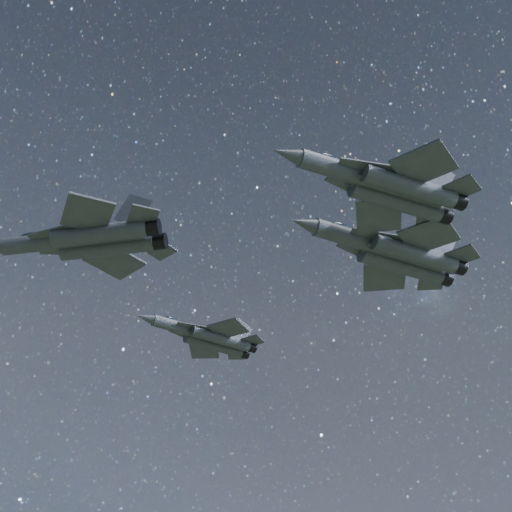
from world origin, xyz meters
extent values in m
cylinder|color=#2D3138|center=(-19.68, -1.46, 154.45)|extent=(7.43, 4.43, 1.57)
ellipsoid|color=black|center=(-20.78, -0.98, 155.20)|extent=(2.61, 1.93, 0.77)
cube|color=#2D3138|center=(-14.90, -3.57, 154.40)|extent=(8.14, 4.70, 1.30)
cylinder|color=#2D3138|center=(-14.94, -4.65, 153.95)|extent=(8.34, 4.83, 1.57)
cylinder|color=#2D3138|center=(-14.13, -2.81, 153.95)|extent=(8.34, 4.83, 1.57)
cylinder|color=black|center=(-10.72, -6.51, 153.95)|extent=(1.78, 1.85, 1.45)
cylinder|color=black|center=(-9.91, -4.68, 153.95)|extent=(1.78, 1.85, 1.45)
cube|color=#2D3138|center=(-18.57, -3.43, 154.33)|extent=(4.91, 3.88, 0.12)
cube|color=#2D3138|center=(-17.48, -0.95, 154.33)|extent=(5.33, 2.23, 0.12)
cube|color=#2D3138|center=(-16.09, -6.77, 154.15)|extent=(4.39, 4.81, 0.20)
cube|color=#2D3138|center=(-13.34, -0.53, 154.15)|extent=(5.71, 5.58, 0.20)
cube|color=#2D3138|center=(-11.61, -7.54, 154.15)|extent=(2.57, 2.74, 0.15)
cube|color=#2D3138|center=(-9.75, -3.32, 154.15)|extent=(3.39, 3.34, 0.15)
cube|color=#2D3138|center=(-12.38, -6.05, 155.86)|extent=(3.14, 1.81, 3.57)
cube|color=#2D3138|center=(-11.37, -3.76, 155.86)|extent=(3.36, 1.29, 3.57)
cylinder|color=#2D3138|center=(-4.87, 18.37, 159.27)|extent=(6.79, 3.24, 1.40)
cone|color=#2D3138|center=(-9.02, 17.14, 159.27)|extent=(2.43, 1.82, 1.26)
ellipsoid|color=black|center=(-5.91, 18.06, 159.94)|extent=(2.32, 1.52, 0.69)
cube|color=#2D3138|center=(-0.38, 19.70, 159.22)|extent=(7.46, 3.39, 1.17)
cylinder|color=#2D3138|center=(0.22, 18.94, 158.82)|extent=(7.65, 3.50, 1.40)
cylinder|color=#2D3138|center=(-0.29, 20.66, 158.82)|extent=(7.65, 3.50, 1.40)
cylinder|color=black|center=(4.19, 20.11, 158.82)|extent=(1.49, 1.58, 1.30)
cylinder|color=black|center=(3.68, 21.84, 158.82)|extent=(1.49, 1.58, 1.30)
cube|color=#2D3138|center=(-2.97, 17.66, 159.16)|extent=(4.75, 1.44, 0.11)
cube|color=#2D3138|center=(-3.66, 19.99, 159.16)|extent=(4.61, 3.04, 0.11)
cube|color=#2D3138|center=(0.66, 16.81, 159.00)|extent=(5.17, 5.13, 0.18)
cube|color=#2D3138|center=(-1.08, 22.68, 159.00)|extent=(4.33, 4.64, 0.18)
cube|color=#2D3138|center=(4.18, 18.89, 159.00)|extent=(3.06, 3.05, 0.14)
cube|color=#2D3138|center=(3.00, 22.86, 159.00)|extent=(2.54, 2.67, 0.14)
cube|color=#2D3138|center=(2.78, 19.46, 160.53)|extent=(3.10, 0.78, 3.20)
cube|color=#2D3138|center=(2.14, 21.62, 160.53)|extent=(2.97, 1.27, 3.20)
cylinder|color=#2D3138|center=(3.62, -14.24, 156.61)|extent=(7.75, 2.79, 1.60)
cone|color=#2D3138|center=(-1.24, -15.02, 156.61)|extent=(2.66, 1.81, 1.44)
ellipsoid|color=black|center=(2.40, -14.43, 157.38)|extent=(2.58, 1.45, 0.79)
cube|color=#2D3138|center=(8.88, -13.38, 156.56)|extent=(8.55, 2.86, 1.33)
cylinder|color=#2D3138|center=(9.45, -14.33, 156.10)|extent=(8.76, 2.96, 1.60)
cylinder|color=#2D3138|center=(9.12, -12.31, 156.10)|extent=(8.76, 2.96, 1.60)
cylinder|color=black|center=(14.11, -13.58, 156.10)|extent=(1.55, 1.67, 1.48)
cylinder|color=black|center=(13.78, -11.55, 156.10)|extent=(1.55, 1.67, 1.48)
cube|color=#2D3138|center=(5.66, -15.31, 156.49)|extent=(5.37, 1.30, 0.12)
cube|color=#2D3138|center=(5.22, -12.57, 156.49)|extent=(5.40, 2.90, 0.12)
cube|color=#2D3138|center=(9.64, -16.79, 156.31)|extent=(5.84, 5.89, 0.21)
cube|color=#2D3138|center=(8.53, -9.91, 156.31)|extent=(5.30, 5.58, 0.21)
cube|color=#2D3138|center=(13.92, -14.96, 156.31)|extent=(3.45, 3.48, 0.15)
cube|color=#2D3138|center=(13.16, -10.30, 156.31)|extent=(3.12, 3.24, 0.15)
cube|color=#2D3138|center=(12.43, -14.11, 158.05)|extent=(3.58, 0.60, 3.65)
cube|color=#2D3138|center=(12.02, -11.58, 158.05)|extent=(3.50, 1.01, 3.65)
cylinder|color=#2D3138|center=(7.57, -6.05, 156.48)|extent=(8.06, 3.17, 1.66)
cone|color=#2D3138|center=(2.55, -7.05, 156.48)|extent=(2.80, 1.96, 1.49)
ellipsoid|color=black|center=(6.31, -6.30, 157.28)|extent=(2.71, 1.59, 0.82)
cube|color=#2D3138|center=(13.00, -4.97, 156.43)|extent=(8.89, 3.28, 1.39)
cylinder|color=#2D3138|center=(13.63, -5.93, 155.95)|extent=(9.11, 3.38, 1.66)
cylinder|color=#2D3138|center=(13.21, -3.84, 155.95)|extent=(9.11, 3.38, 1.66)
cylinder|color=black|center=(18.44, -4.98, 155.95)|extent=(1.66, 1.78, 1.54)
cylinder|color=black|center=(18.02, -2.89, 155.95)|extent=(1.66, 1.78, 1.54)
cube|color=#2D3138|center=(9.73, -7.09, 156.36)|extent=(5.55, 1.20, 0.13)
cube|color=#2D3138|center=(9.17, -4.27, 156.36)|extent=(5.58, 3.19, 0.13)
cube|color=#2D3138|center=(13.92, -8.49, 156.16)|extent=(6.09, 6.12, 0.21)
cube|color=#2D3138|center=(12.50, -1.37, 156.16)|extent=(5.41, 5.72, 0.21)
cube|color=#2D3138|center=(18.29, -6.42, 156.16)|extent=(3.60, 3.62, 0.16)
cube|color=#2D3138|center=(17.33, -1.61, 156.16)|extent=(3.18, 3.31, 0.16)
cube|color=#2D3138|center=(16.71, -5.59, 157.98)|extent=(3.71, 0.66, 3.79)
cube|color=#2D3138|center=(16.19, -2.98, 157.98)|extent=(3.61, 1.18, 3.79)
camera|label=1|loc=(-13.41, -54.10, 116.66)|focal=50.00mm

